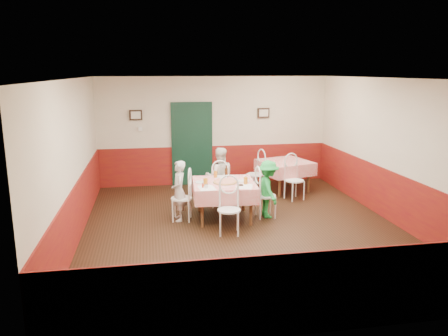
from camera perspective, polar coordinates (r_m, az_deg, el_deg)
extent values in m
plane|color=black|center=(8.42, 2.42, -7.81)|extent=(7.00, 7.00, 0.00)
plane|color=white|center=(7.90, 2.61, 11.61)|extent=(7.00, 7.00, 0.00)
cube|color=beige|center=(11.44, -1.25, 4.88)|extent=(6.00, 0.10, 2.80)
cube|color=beige|center=(4.79, 11.54, -6.32)|extent=(6.00, 0.10, 2.80)
cube|color=beige|center=(7.97, -19.08, 0.80)|extent=(0.10, 7.00, 2.80)
cube|color=beige|center=(9.16, 21.19, 2.09)|extent=(0.10, 7.00, 2.80)
cube|color=maroon|center=(11.58, -1.22, 0.45)|extent=(6.00, 0.03, 1.00)
cube|color=maroon|center=(5.16, 11.03, -15.77)|extent=(6.00, 0.03, 1.00)
cube|color=maroon|center=(8.18, -18.52, -5.38)|extent=(0.03, 7.00, 1.00)
cube|color=maroon|center=(9.34, 20.67, -3.34)|extent=(0.03, 7.00, 1.00)
cube|color=black|center=(11.37, -4.20, 3.01)|extent=(0.96, 0.06, 2.10)
cube|color=black|center=(11.22, -11.45, 6.79)|extent=(0.32, 0.03, 0.26)
cube|color=black|center=(11.61, 5.18, 7.18)|extent=(0.32, 0.03, 0.26)
cube|color=white|center=(11.25, -10.86, 5.04)|extent=(0.10, 0.03, 0.10)
cube|color=red|center=(8.81, 0.00, -4.29)|extent=(1.30, 1.30, 0.77)
cube|color=red|center=(10.94, 7.92, -1.07)|extent=(1.39, 1.39, 0.77)
cylinder|color=#B74723|center=(8.66, 0.14, -1.84)|extent=(0.49, 0.49, 0.03)
cylinder|color=white|center=(8.69, -2.97, -1.87)|extent=(0.27, 0.27, 0.01)
cylinder|color=white|center=(8.78, 2.53, -1.70)|extent=(0.27, 0.27, 0.01)
cylinder|color=white|center=(9.11, -0.35, -1.16)|extent=(0.27, 0.27, 0.01)
cylinder|color=#BF7219|center=(8.41, -2.43, -1.87)|extent=(0.09, 0.09, 0.15)
cylinder|color=#BF7219|center=(8.55, 2.84, -1.65)|extent=(0.08, 0.08, 0.14)
cylinder|color=#BF7219|center=(9.07, -1.13, -0.83)|extent=(0.08, 0.08, 0.14)
cylinder|color=#381C0A|center=(9.11, 0.31, -0.49)|extent=(0.07, 0.07, 0.22)
cylinder|color=silver|center=(8.24, -2.44, -2.39)|extent=(0.04, 0.04, 0.09)
cylinder|color=silver|center=(8.25, -2.22, -2.37)|extent=(0.04, 0.04, 0.09)
cylinder|color=#B23319|center=(8.30, -2.79, -2.28)|extent=(0.04, 0.04, 0.09)
cube|color=white|center=(8.28, -2.28, -2.62)|extent=(0.33, 0.42, 0.00)
cube|color=white|center=(8.41, 2.67, -2.39)|extent=(0.40, 0.47, 0.00)
cube|color=black|center=(8.45, 2.13, -2.24)|extent=(0.12, 0.10, 0.02)
imported|color=gray|center=(8.70, -5.91, -3.00)|extent=(0.30, 0.45, 1.21)
imported|color=gray|center=(9.60, -0.58, -1.16)|extent=(0.67, 0.54, 1.30)
imported|color=gray|center=(8.89, 5.78, -2.76)|extent=(0.48, 0.78, 1.18)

